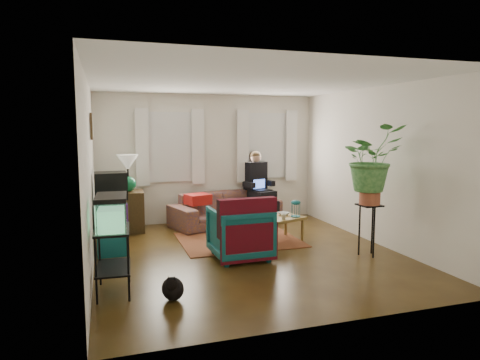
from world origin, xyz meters
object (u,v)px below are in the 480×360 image
object	(u,v)px
armchair	(240,230)
sofa	(226,203)
dresser	(111,225)
coffee_table	(275,230)
side_table	(129,212)
aquarium_stand	(113,261)
plant_stand	(368,230)

from	to	relation	value
armchair	sofa	bearing A→B (deg)	-102.51
dresser	coffee_table	xyz separation A→B (m)	(2.65, -0.34, -0.19)
sofa	coffee_table	world-z (taller)	sofa
sofa	dresser	bearing A→B (deg)	-168.42
side_table	aquarium_stand	xyz separation A→B (m)	(-0.35, -3.02, 0.00)
dresser	coffee_table	distance (m)	2.68
dresser	plant_stand	bearing A→B (deg)	-23.34
dresser	plant_stand	size ratio (longest dim) A/B	1.14
sofa	aquarium_stand	size ratio (longest dim) A/B	2.89
sofa	armchair	distance (m)	2.25
armchair	plant_stand	size ratio (longest dim) A/B	1.07
aquarium_stand	plant_stand	distance (m)	3.73
coffee_table	armchair	bearing A→B (deg)	-159.81
sofa	dresser	size ratio (longest dim) A/B	2.48
coffee_table	plant_stand	bearing A→B (deg)	-66.66
side_table	aquarium_stand	bearing A→B (deg)	-96.62
coffee_table	sofa	bearing A→B (deg)	86.89
sofa	armchair	world-z (taller)	sofa
dresser	aquarium_stand	world-z (taller)	dresser
sofa	aquarium_stand	world-z (taller)	sofa
coffee_table	plant_stand	xyz separation A→B (m)	(1.05, -1.16, 0.19)
armchair	side_table	bearing A→B (deg)	-57.74
dresser	plant_stand	xyz separation A→B (m)	(3.70, -1.49, -0.01)
aquarium_stand	plant_stand	world-z (taller)	plant_stand
dresser	aquarium_stand	xyz separation A→B (m)	(-0.01, -1.87, -0.02)
aquarium_stand	side_table	bearing A→B (deg)	86.64
dresser	coffee_table	bearing A→B (deg)	-8.62
side_table	aquarium_stand	size ratio (longest dim) A/B	0.99
side_table	coffee_table	size ratio (longest dim) A/B	0.76
dresser	armchair	world-z (taller)	armchair
side_table	armchair	bearing A→B (deg)	-55.88
side_table	armchair	xyz separation A→B (m)	(1.47, -2.17, 0.04)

